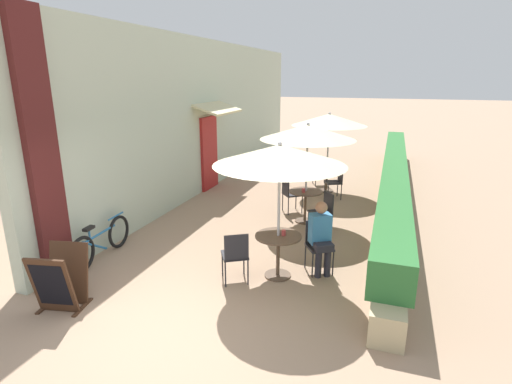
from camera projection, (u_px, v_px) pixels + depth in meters
The scene contains 21 objects.
ground_plane at pixel (168, 327), 5.30m from camera, with size 120.00×120.00×0.00m, color #9E7F66.
cafe_facade_wall at pixel (212, 115), 11.89m from camera, with size 0.98×14.30×4.20m.
planter_hedge at pixel (394, 179), 10.71m from camera, with size 0.60×13.30×1.01m.
patio_table_near at pixel (278, 247), 6.51m from camera, with size 0.76×0.76×0.73m.
patio_umbrella_near at pixel (280, 155), 6.08m from camera, with size 2.07×2.07×2.25m.
cafe_chair_near_left at pixel (318, 242), 6.73m from camera, with size 0.55×0.55×0.87m.
seated_patron_near_left at pixel (321, 235), 6.58m from camera, with size 0.48×0.51×1.25m.
cafe_chair_near_right at pixel (235, 253), 6.29m from camera, with size 0.55×0.55×0.87m.
coffee_cup_near at pixel (284, 233), 6.44m from camera, with size 0.07×0.07×0.09m.
patio_table_mid at pixel (305, 200), 9.00m from camera, with size 0.76×0.76×0.73m.
patio_umbrella_mid at pixel (308, 132), 8.58m from camera, with size 2.07×2.07×2.25m.
cafe_chair_mid_left at pixel (290, 192), 9.63m from camera, with size 0.56×0.56×0.87m.
cafe_chair_mid_right at pixel (324, 209), 8.37m from camera, with size 0.56×0.56×0.87m.
coffee_cup_mid at pixel (304, 190), 8.83m from camera, with size 0.07×0.07×0.09m.
patio_table_far at pixel (327, 174), 11.42m from camera, with size 0.76×0.76×0.73m.
patio_umbrella_far at pixel (329, 120), 11.00m from camera, with size 2.07×2.07×2.25m.
cafe_chair_far_left at pixel (336, 180), 10.74m from camera, with size 0.53×0.53×0.87m.
cafe_chair_far_right at pixel (318, 168), 12.11m from camera, with size 0.53×0.53×0.87m.
coffee_cup_far at pixel (321, 165), 11.38m from camera, with size 0.07×0.07×0.09m.
bicycle_leaning at pixel (101, 242), 7.19m from camera, with size 0.17×1.70×0.72m.
menu_board at pixel (61, 279), 5.64m from camera, with size 0.70×0.74×0.89m.
Camera 1 is at (2.59, -3.97, 3.20)m, focal length 28.00 mm.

